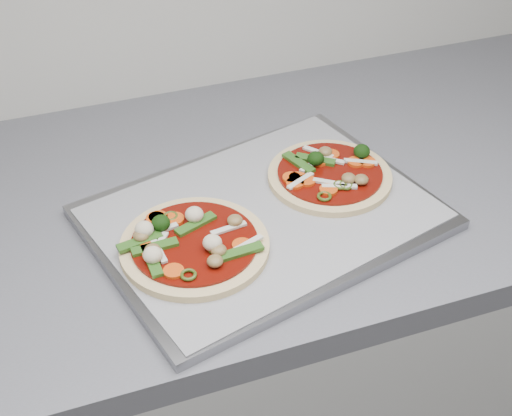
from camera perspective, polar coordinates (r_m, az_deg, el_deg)
name	(u,v)px	position (r m, az deg, el deg)	size (l,w,h in m)	color
base_cabinet	(469,325)	(1.52, 16.64, -8.93)	(3.60, 0.60, 0.86)	silver
baking_tray	(263,217)	(0.95, 0.60, -0.75)	(0.44, 0.32, 0.01)	gray
parchment	(263,213)	(0.95, 0.60, -0.37)	(0.42, 0.30, 0.00)	#A0A0A5
pizza_left	(191,244)	(0.89, -5.22, -2.86)	(0.22, 0.22, 0.03)	#DDC17C
pizza_right	(330,174)	(1.01, 5.94, 2.73)	(0.23, 0.23, 0.03)	#DDC17C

